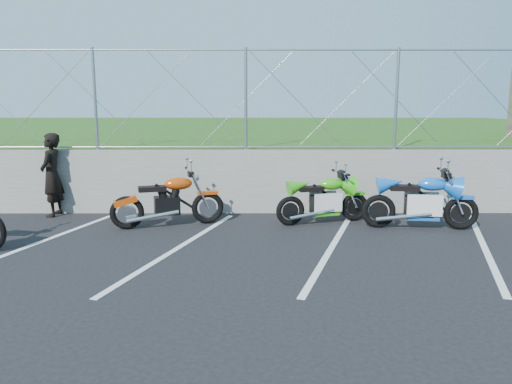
{
  "coord_description": "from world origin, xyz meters",
  "views": [
    {
      "loc": [
        1.17,
        -6.58,
        2.26
      ],
      "look_at": [
        1.19,
        1.3,
        0.82
      ],
      "focal_mm": 35.0,
      "sensor_mm": 36.0,
      "label": 1
    }
  ],
  "objects_px": {
    "person_standing": "(52,175)",
    "sportbike_green": "(324,201)",
    "naked_orange": "(170,203)",
    "sportbike_blue": "(422,204)"
  },
  "relations": [
    {
      "from": "person_standing",
      "to": "sportbike_green",
      "type": "bearing_deg",
      "value": 83.99
    },
    {
      "from": "naked_orange",
      "to": "sportbike_green",
      "type": "bearing_deg",
      "value": -12.19
    },
    {
      "from": "sportbike_blue",
      "to": "person_standing",
      "type": "height_order",
      "value": "person_standing"
    },
    {
      "from": "naked_orange",
      "to": "sportbike_green",
      "type": "distance_m",
      "value": 2.87
    },
    {
      "from": "naked_orange",
      "to": "person_standing",
      "type": "bearing_deg",
      "value": 143.81
    },
    {
      "from": "sportbike_blue",
      "to": "sportbike_green",
      "type": "bearing_deg",
      "value": 171.49
    },
    {
      "from": "naked_orange",
      "to": "sportbike_blue",
      "type": "xyz_separation_m",
      "value": [
        4.54,
        -0.19,
        0.02
      ]
    },
    {
      "from": "naked_orange",
      "to": "sportbike_green",
      "type": "xyz_separation_m",
      "value": [
        2.86,
        0.23,
        -0.03
      ]
    },
    {
      "from": "sportbike_green",
      "to": "person_standing",
      "type": "xyz_separation_m",
      "value": [
        -5.32,
        0.63,
        0.41
      ]
    },
    {
      "from": "sportbike_blue",
      "to": "person_standing",
      "type": "distance_m",
      "value": 7.09
    }
  ]
}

